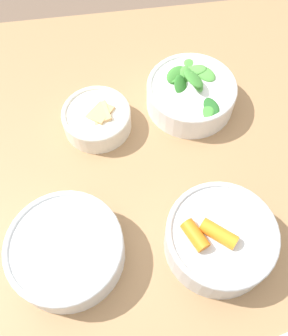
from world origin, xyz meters
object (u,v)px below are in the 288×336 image
object	(u,v)px
bowl_greens	(191,93)
bowl_beans_hotdog	(67,250)
bowl_cookies	(97,118)
bowl_carrots	(220,238)

from	to	relation	value
bowl_greens	bowl_beans_hotdog	world-z (taller)	bowl_greens
bowl_greens	bowl_cookies	bearing A→B (deg)	8.45
bowl_greens	bowl_beans_hotdog	bearing A→B (deg)	47.29
bowl_greens	bowl_cookies	distance (m)	0.20
bowl_greens	bowl_beans_hotdog	xyz separation A→B (m)	(0.27, 0.29, -0.00)
bowl_carrots	bowl_greens	bearing A→B (deg)	-93.34
bowl_greens	bowl_cookies	world-z (taller)	bowl_greens
bowl_beans_hotdog	bowl_cookies	bearing A→B (deg)	-105.38
bowl_carrots	bowl_greens	world-z (taller)	bowl_greens
bowl_beans_hotdog	bowl_cookies	world-z (taller)	bowl_beans_hotdog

